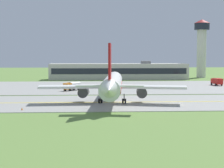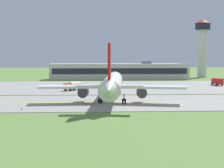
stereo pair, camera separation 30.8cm
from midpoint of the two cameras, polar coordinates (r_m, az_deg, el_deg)
ground_plane at (r=82.43m, az=2.61°, el=-2.88°), size 500.00×500.00×0.00m
taxiway_strip at (r=82.43m, az=2.61°, el=-2.85°), size 240.00×28.00×0.10m
apron_pad at (r=125.12m, az=5.25°, el=-0.39°), size 140.00×52.00×0.10m
taxiway_centreline at (r=82.42m, az=2.61°, el=-2.81°), size 220.00×0.60×0.01m
airplane_lead at (r=81.49m, az=0.17°, el=-0.04°), size 32.38×39.66×12.70m
service_truck_baggage at (r=110.51m, az=-6.06°, el=-0.25°), size 5.36×5.96×2.65m
service_truck_fuel at (r=133.95m, az=16.11°, el=0.41°), size 2.69×6.14×2.60m
terminal_building at (r=163.46m, az=1.21°, el=1.96°), size 60.89×10.83×8.22m
control_tower at (r=182.12m, az=13.91°, el=6.23°), size 7.60×7.60×27.82m
traffic_cone_near_edge at (r=72.31m, az=-13.71°, el=-3.79°), size 0.44×0.44×0.60m
traffic_cone_mid_edge at (r=95.10m, az=-0.68°, el=-1.73°), size 0.44×0.44×0.60m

